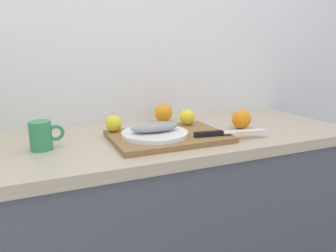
{
  "coord_description": "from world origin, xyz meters",
  "views": [
    {
      "loc": [
        -0.24,
        -1.12,
        1.23
      ],
      "look_at": [
        0.21,
        -0.07,
        0.95
      ],
      "focal_mm": 33.85,
      "sensor_mm": 36.0,
      "label": 1
    }
  ],
  "objects_px": {
    "white_plate": "(155,134)",
    "lemon_0": "(113,124)",
    "coffee_mug_1": "(42,135)",
    "fish_fillet": "(155,127)",
    "chef_knife": "(222,133)",
    "cutting_board": "(168,136)"
  },
  "relations": [
    {
      "from": "white_plate",
      "to": "coffee_mug_1",
      "type": "bearing_deg",
      "value": 172.03
    },
    {
      "from": "cutting_board",
      "to": "chef_knife",
      "type": "relative_size",
      "value": 1.46
    },
    {
      "from": "fish_fillet",
      "to": "lemon_0",
      "type": "distance_m",
      "value": 0.17
    },
    {
      "from": "white_plate",
      "to": "fish_fillet",
      "type": "xyz_separation_m",
      "value": [
        0.0,
        0.0,
        0.03
      ]
    },
    {
      "from": "fish_fillet",
      "to": "chef_knife",
      "type": "height_order",
      "value": "fish_fillet"
    },
    {
      "from": "cutting_board",
      "to": "white_plate",
      "type": "bearing_deg",
      "value": -175.33
    },
    {
      "from": "white_plate",
      "to": "chef_knife",
      "type": "xyz_separation_m",
      "value": [
        0.23,
        -0.09,
        0.0
      ]
    },
    {
      "from": "chef_knife",
      "to": "lemon_0",
      "type": "distance_m",
      "value": 0.41
    },
    {
      "from": "lemon_0",
      "to": "coffee_mug_1",
      "type": "height_order",
      "value": "coffee_mug_1"
    },
    {
      "from": "cutting_board",
      "to": "white_plate",
      "type": "relative_size",
      "value": 1.73
    },
    {
      "from": "white_plate",
      "to": "coffee_mug_1",
      "type": "height_order",
      "value": "coffee_mug_1"
    },
    {
      "from": "coffee_mug_1",
      "to": "chef_knife",
      "type": "bearing_deg",
      "value": -13.47
    },
    {
      "from": "white_plate",
      "to": "fish_fillet",
      "type": "relative_size",
      "value": 1.33
    },
    {
      "from": "cutting_board",
      "to": "chef_knife",
      "type": "xyz_separation_m",
      "value": [
        0.18,
        -0.1,
        0.02
      ]
    },
    {
      "from": "cutting_board",
      "to": "lemon_0",
      "type": "height_order",
      "value": "lemon_0"
    },
    {
      "from": "fish_fillet",
      "to": "lemon_0",
      "type": "xyz_separation_m",
      "value": [
        -0.12,
        0.12,
        -0.0
      ]
    },
    {
      "from": "coffee_mug_1",
      "to": "white_plate",
      "type": "bearing_deg",
      "value": -7.97
    },
    {
      "from": "fish_fillet",
      "to": "coffee_mug_1",
      "type": "bearing_deg",
      "value": 172.03
    },
    {
      "from": "white_plate",
      "to": "lemon_0",
      "type": "relative_size",
      "value": 3.85
    },
    {
      "from": "lemon_0",
      "to": "chef_knife",
      "type": "bearing_deg",
      "value": -30.86
    },
    {
      "from": "chef_knife",
      "to": "coffee_mug_1",
      "type": "bearing_deg",
      "value": 173.47
    },
    {
      "from": "cutting_board",
      "to": "white_plate",
      "type": "xyz_separation_m",
      "value": [
        -0.06,
        -0.0,
        0.02
      ]
    }
  ]
}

